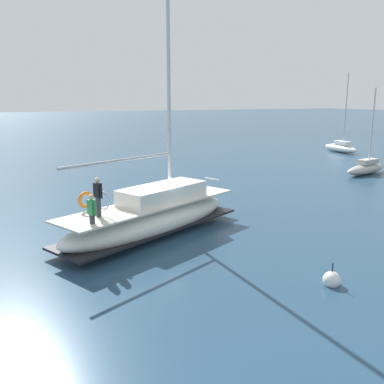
{
  "coord_description": "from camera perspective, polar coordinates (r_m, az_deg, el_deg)",
  "views": [
    {
      "loc": [
        17.36,
        -6.29,
        6.0
      ],
      "look_at": [
        0.38,
        1.95,
        1.8
      ],
      "focal_mm": 39.05,
      "sensor_mm": 36.0,
      "label": 1
    }
  ],
  "objects": [
    {
      "name": "ground_plane",
      "position": [
        19.42,
        -5.69,
        -5.52
      ],
      "size": [
        400.0,
        400.0,
        0.0
      ],
      "primitive_type": "plane",
      "color": "navy"
    },
    {
      "name": "main_sailboat",
      "position": [
        18.84,
        -5.34,
        -3.18
      ],
      "size": [
        6.07,
        9.75,
        13.26
      ],
      "color": "white",
      "rests_on": "ground"
    },
    {
      "name": "moored_sloop_near",
      "position": [
        37.03,
        22.69,
        3.1
      ],
      "size": [
        2.24,
        5.22,
        6.91
      ],
      "color": "#B7B2A8",
      "rests_on": "ground"
    },
    {
      "name": "moored_catamaran",
      "position": [
        51.51,
        19.65,
        5.82
      ],
      "size": [
        5.74,
        2.16,
        8.85
      ],
      "color": "white",
      "rests_on": "ground"
    },
    {
      "name": "mooring_buoy",
      "position": [
        14.8,
        18.53,
        -11.32
      ],
      "size": [
        0.58,
        0.58,
        0.89
      ],
      "color": "silver",
      "rests_on": "ground"
    }
  ]
}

